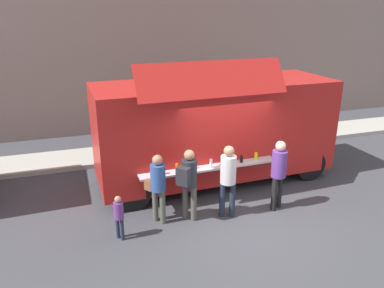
{
  "coord_description": "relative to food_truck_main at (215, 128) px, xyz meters",
  "views": [
    {
      "loc": [
        -3.59,
        -7.04,
        4.7
      ],
      "look_at": [
        -0.69,
        1.9,
        1.3
      ],
      "focal_mm": 34.95,
      "sensor_mm": 36.0,
      "label": 1
    }
  ],
  "objects": [
    {
      "name": "customer_front_ordering",
      "position": [
        -0.47,
        -2.08,
        -0.49
      ],
      "size": [
        0.37,
        0.37,
        1.8
      ],
      "rotation": [
        0.0,
        0.0,
        1.23
      ],
      "color": "#1E2535",
      "rests_on": "ground"
    },
    {
      "name": "child_near_queue",
      "position": [
        -3.04,
        -2.24,
        -0.95
      ],
      "size": [
        0.21,
        0.21,
        1.03
      ],
      "rotation": [
        0.0,
        0.0,
        0.64
      ],
      "color": "#1D2338",
      "rests_on": "ground"
    },
    {
      "name": "ground_plane",
      "position": [
        -0.11,
        -2.28,
        -1.56
      ],
      "size": [
        60.0,
        60.0,
        0.0
      ],
      "primitive_type": "plane",
      "color": "#38383D"
    },
    {
      "name": "customer_rear_waiting",
      "position": [
        -2.09,
        -1.81,
        -0.57
      ],
      "size": [
        0.45,
        0.51,
        1.68
      ],
      "rotation": [
        0.0,
        0.0,
        0.65
      ],
      "color": "#4A493F",
      "rests_on": "ground"
    },
    {
      "name": "customer_mid_with_backpack",
      "position": [
        -1.4,
        -1.95,
        -0.49
      ],
      "size": [
        0.54,
        0.54,
        1.75
      ],
      "rotation": [
        0.0,
        0.0,
        0.77
      ],
      "color": "#49453E",
      "rests_on": "ground"
    },
    {
      "name": "trash_bin",
      "position": [
        4.23,
        2.32,
        -1.08
      ],
      "size": [
        0.6,
        0.6,
        0.96
      ],
      "primitive_type": "cylinder",
      "color": "#2F6439",
      "rests_on": "ground"
    },
    {
      "name": "customer_extra_browsing",
      "position": [
        0.84,
        -2.11,
        -0.5
      ],
      "size": [
        0.36,
        0.36,
        1.79
      ],
      "rotation": [
        0.0,
        0.0,
        2.08
      ],
      "color": "black",
      "rests_on": "ground"
    },
    {
      "name": "food_truck_main",
      "position": [
        0.0,
        0.0,
        0.0
      ],
      "size": [
        6.65,
        2.98,
        3.59
      ],
      "rotation": [
        0.0,
        0.0,
        0.03
      ],
      "color": "#B11D19",
      "rests_on": "ground"
    },
    {
      "name": "curb_strip",
      "position": [
        -4.0,
        2.62,
        -1.49
      ],
      "size": [
        28.0,
        1.6,
        0.15
      ],
      "primitive_type": "cube",
      "color": "#9E998E",
      "rests_on": "ground"
    },
    {
      "name": "building_behind",
      "position": [
        -3.0,
        6.52,
        2.25
      ],
      "size": [
        32.0,
        2.4,
        7.62
      ],
      "primitive_type": "cube",
      "color": "slate",
      "rests_on": "ground"
    }
  ]
}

